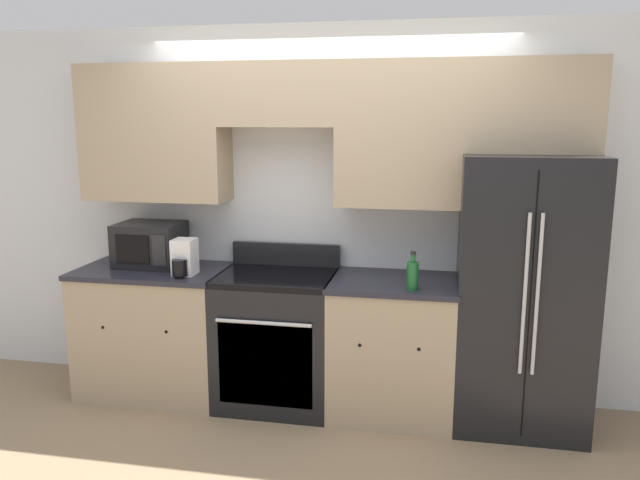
% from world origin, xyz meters
% --- Properties ---
extents(ground_plane, '(12.00, 12.00, 0.00)m').
position_xyz_m(ground_plane, '(0.00, 0.00, 0.00)').
color(ground_plane, '#937A5B').
extents(wall_back, '(8.00, 0.39, 2.60)m').
position_xyz_m(wall_back, '(0.02, 0.58, 1.55)').
color(wall_back, silver).
rests_on(wall_back, ground_plane).
extents(lower_cabinets_left, '(1.04, 0.64, 0.92)m').
position_xyz_m(lower_cabinets_left, '(-1.21, 0.31, 0.46)').
color(lower_cabinets_left, tan).
rests_on(lower_cabinets_left, ground_plane).
extents(lower_cabinets_right, '(0.83, 0.64, 0.92)m').
position_xyz_m(lower_cabinets_right, '(0.49, 0.31, 0.46)').
color(lower_cabinets_right, tan).
rests_on(lower_cabinets_right, ground_plane).
extents(oven_range, '(0.79, 0.65, 1.08)m').
position_xyz_m(oven_range, '(-0.30, 0.31, 0.47)').
color(oven_range, black).
rests_on(oven_range, ground_plane).
extents(refrigerator, '(0.82, 0.76, 1.75)m').
position_xyz_m(refrigerator, '(1.31, 0.36, 0.88)').
color(refrigerator, black).
rests_on(refrigerator, ground_plane).
extents(microwave, '(0.44, 0.37, 0.31)m').
position_xyz_m(microwave, '(-1.26, 0.40, 1.08)').
color(microwave, black).
rests_on(microwave, lower_cabinets_left).
extents(bottle, '(0.07, 0.07, 0.24)m').
position_xyz_m(bottle, '(0.62, 0.10, 1.02)').
color(bottle, '#195928').
rests_on(bottle, lower_cabinets_right).
extents(electric_kettle, '(0.14, 0.21, 0.24)m').
position_xyz_m(electric_kettle, '(-0.91, 0.18, 1.04)').
color(electric_kettle, white).
rests_on(electric_kettle, lower_cabinets_left).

